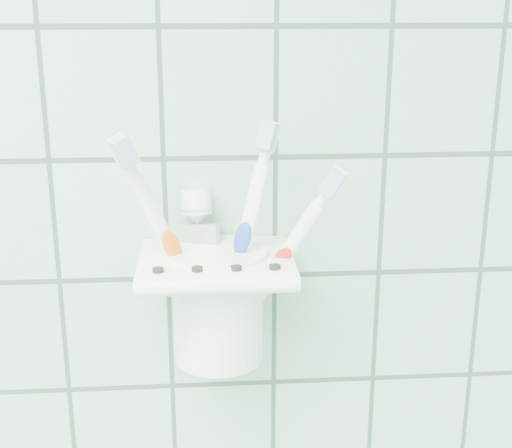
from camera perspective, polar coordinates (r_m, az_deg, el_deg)
holder_bracket at (r=0.60m, az=-3.22°, el=-3.29°), size 0.13×0.10×0.04m
cup at (r=0.62m, az=-3.05°, el=-6.10°), size 0.09×0.09×0.10m
toothbrush_pink at (r=0.61m, az=-3.43°, el=-0.31°), size 0.08×0.05×0.21m
toothbrush_blue at (r=0.59m, az=-3.28°, el=-1.46°), size 0.06×0.04×0.20m
toothbrush_orange at (r=0.61m, az=-2.18°, el=-1.12°), size 0.09×0.05×0.19m
toothpaste_tube at (r=0.61m, az=-4.29°, el=-2.92°), size 0.04×0.04×0.14m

